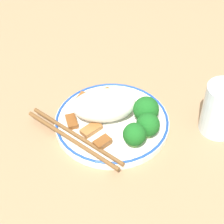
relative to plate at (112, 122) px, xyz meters
The scene contains 14 objects.
ground_plane 0.01m from the plate, ahead, with size 3.00×3.00×0.00m, color #9E7A56.
plate is the anchor object (origin of this frame).
rice_mound 0.04m from the plate, 42.42° to the right, with size 0.12×0.07×0.05m.
broccoli_back_left 0.08m from the plate, 114.55° to the left, with size 0.04×0.04×0.05m.
broccoli_back_center 0.08m from the plate, 141.75° to the left, with size 0.04×0.04×0.05m.
broccoli_back_right 0.07m from the plate, behind, with size 0.05×0.05×0.05m.
meat_near_front 0.05m from the plate, 30.88° to the left, with size 0.04×0.04×0.01m.
meat_near_left 0.08m from the plate, ahead, with size 0.02×0.04×0.01m.
meat_near_right 0.06m from the plate, 93.11° to the right, with size 0.04×0.05×0.01m.
meat_near_back 0.08m from the plate, 51.09° to the right, with size 0.04×0.04×0.01m.
meat_on_rice_edge 0.07m from the plate, 68.04° to the left, with size 0.04×0.03×0.01m.
meat_mid_left 0.04m from the plate, 128.28° to the right, with size 0.03×0.04×0.01m.
chopsticks 0.08m from the plate, 28.19° to the left, with size 0.16×0.17×0.01m.
drinking_glass 0.20m from the plate, behind, with size 0.07×0.07×0.10m.
Camera 1 is at (0.06, 0.49, 0.50)m, focal length 60.00 mm.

